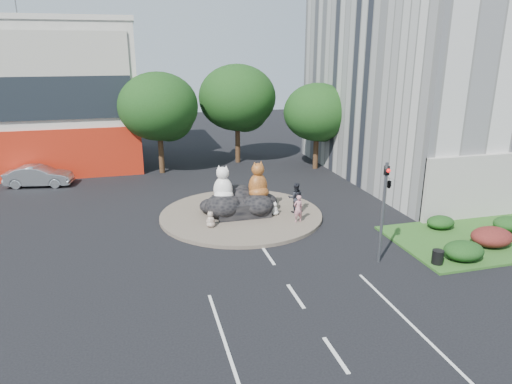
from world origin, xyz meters
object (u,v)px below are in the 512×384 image
cat_tabby (258,180)px  litter_bin (438,257)px  kitten_calico (210,219)px  pedestrian_dark (296,198)px  cat_white (223,183)px  kitten_white (275,208)px  pedestrian_pink (298,209)px  parked_car (39,176)px

cat_tabby → litter_bin: 11.30m
kitten_calico → pedestrian_dark: (5.51, 1.04, 0.47)m
cat_white → kitten_white: size_ratio=2.64×
pedestrian_pink → pedestrian_dark: size_ratio=0.86×
kitten_calico → pedestrian_pink: pedestrian_pink is taller
cat_tabby → pedestrian_dark: bearing=-37.3°
pedestrian_pink → litter_bin: bearing=113.0°
cat_white → pedestrian_pink: size_ratio=1.37×
cat_tabby → parked_car: 17.73m
kitten_calico → kitten_white: 4.24m
cat_white → kitten_calico: size_ratio=2.35×
kitten_calico → litter_bin: bearing=-13.2°
cat_tabby → kitten_calico: (-3.30, -1.80, -1.59)m
kitten_calico → pedestrian_dark: bearing=34.5°
litter_bin → pedestrian_pink: bearing=124.2°
parked_car → pedestrian_pink: bearing=-118.4°
pedestrian_pink → litter_bin: 8.21m
cat_tabby → kitten_calico: cat_tabby is taller
pedestrian_dark → parked_car: 19.92m
kitten_white → pedestrian_pink: bearing=-97.6°
parked_car → cat_white: bearing=-120.8°
kitten_white → cat_tabby: bearing=93.6°
litter_bin → kitten_calico: bearing=142.9°
cat_white → kitten_white: cat_white is taller
pedestrian_dark → pedestrian_pink: bearing=86.7°
cat_white → pedestrian_dark: (4.42, -0.71, -1.07)m
litter_bin → kitten_white: bearing=124.0°
kitten_calico → pedestrian_pink: bearing=17.6°
kitten_calico → pedestrian_pink: (5.10, -0.56, 0.34)m
parked_car → kitten_white: bearing=-116.7°
kitten_white → pedestrian_dark: (1.38, 0.10, 0.52)m
cat_white → pedestrian_dark: cat_white is taller
cat_tabby → litter_bin: bearing=-73.2°
kitten_calico → kitten_white: (4.13, 0.94, -0.05)m
pedestrian_dark → cat_tabby: bearing=-7.9°
cat_white → litter_bin: (8.61, -9.08, -1.76)m
cat_tabby → parked_car: cat_tabby is taller
cat_white → pedestrian_pink: 4.77m
pedestrian_pink → cat_tabby: bearing=-63.8°
parked_car → pedestrian_dark: bearing=-114.1°
pedestrian_dark → litter_bin: 9.38m
cat_white → litter_bin: bearing=-24.4°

